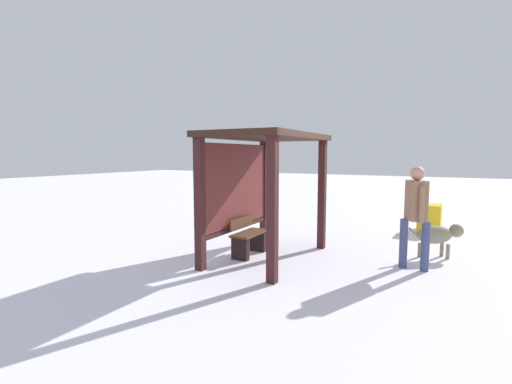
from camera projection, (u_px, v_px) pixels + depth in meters
The scene contains 6 objects.
ground_plane at pixel (267, 258), 7.22m from camera, with size 60.00×60.00×0.00m, color white.
bus_shelter at pixel (258, 164), 7.13m from camera, with size 2.74×1.67×2.43m.
bench_left_inside at pixel (249, 239), 7.38m from camera, with size 0.93×0.40×0.75m.
person_walking at pixel (416, 209), 6.39m from camera, with size 0.59×0.54×1.82m.
dog at pixel (438, 235), 7.17m from camera, with size 0.72×0.97×0.67m.
grit_bin at pixel (430, 218), 9.74m from camera, with size 0.70×0.56×0.71m, color yellow.
Camera 1 is at (-6.32, -3.13, 2.03)m, focal length 25.75 mm.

